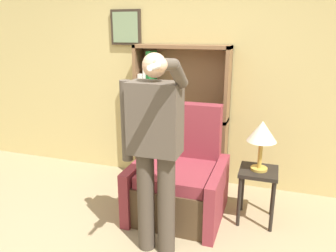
% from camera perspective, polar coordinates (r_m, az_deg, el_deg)
% --- Properties ---
extents(wall_back, '(8.00, 0.11, 2.80)m').
position_cam_1_polar(wall_back, '(4.07, 2.90, 9.64)').
color(wall_back, tan).
rests_on(wall_back, ground_plane).
extents(bookcase, '(1.13, 0.28, 1.72)m').
position_cam_1_polar(bookcase, '(4.06, 0.68, 1.15)').
color(bookcase, brown).
rests_on(bookcase, ground_plane).
extents(armchair, '(0.93, 0.88, 1.13)m').
position_cam_1_polar(armchair, '(3.50, 2.08, -9.55)').
color(armchair, '#4C3823').
rests_on(armchair, ground_plane).
extents(person_standing, '(0.56, 0.78, 1.73)m').
position_cam_1_polar(person_standing, '(2.65, -2.35, -3.44)').
color(person_standing, '#473D33').
rests_on(person_standing, ground_plane).
extents(side_table, '(0.37, 0.37, 0.56)m').
position_cam_1_polar(side_table, '(3.42, 15.38, -9.17)').
color(side_table, black).
rests_on(side_table, ground_plane).
extents(table_lamp, '(0.28, 0.28, 0.50)m').
position_cam_1_polar(table_lamp, '(3.24, 16.05, -1.23)').
color(table_lamp, gold).
rests_on(table_lamp, side_table).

